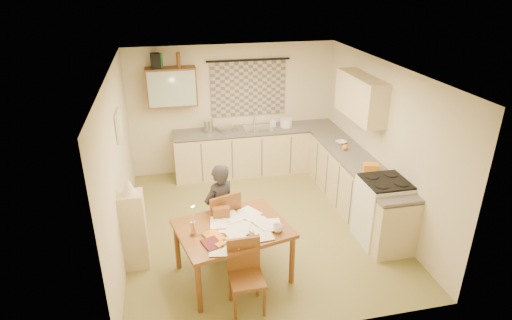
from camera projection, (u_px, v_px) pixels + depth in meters
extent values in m
cube|color=olive|center=(258.00, 225.00, 6.87)|extent=(4.00, 4.50, 0.02)
cube|color=white|center=(258.00, 69.00, 5.84)|extent=(4.00, 4.50, 0.02)
cube|color=beige|center=(233.00, 109.00, 8.37)|extent=(4.00, 0.02, 2.50)
cube|color=beige|center=(307.00, 239.00, 4.34)|extent=(4.00, 0.02, 2.50)
cube|color=beige|center=(118.00, 165.00, 5.96)|extent=(0.02, 4.50, 2.50)
cube|color=beige|center=(382.00, 143.00, 6.74)|extent=(0.02, 4.50, 2.50)
cube|color=#3A5376|center=(248.00, 89.00, 8.23)|extent=(1.45, 0.03, 1.05)
cylinder|color=black|center=(248.00, 60.00, 7.99)|extent=(1.60, 0.04, 0.04)
cube|color=#59351A|center=(172.00, 87.00, 7.76)|extent=(0.90, 0.34, 0.70)
cube|color=#99B2A5|center=(172.00, 89.00, 7.61)|extent=(0.84, 0.02, 0.64)
cube|color=tan|center=(361.00, 97.00, 6.95)|extent=(0.34, 1.30, 0.70)
cube|color=beige|center=(119.00, 125.00, 6.14)|extent=(0.04, 0.50, 0.40)
cube|color=white|center=(120.00, 125.00, 6.15)|extent=(0.01, 0.42, 0.32)
cube|color=tan|center=(258.00, 152.00, 8.51)|extent=(3.30, 0.60, 0.86)
cube|color=#514F4C|center=(258.00, 129.00, 8.32)|extent=(3.30, 0.62, 0.04)
cube|color=tan|center=(355.00, 186.00, 7.17)|extent=(0.60, 2.95, 0.86)
cube|color=#514F4C|center=(357.00, 160.00, 6.97)|extent=(0.62, 2.95, 0.04)
cube|color=white|center=(382.00, 212.00, 6.30)|extent=(0.65, 0.65, 0.97)
cube|color=black|center=(386.00, 181.00, 6.09)|extent=(0.62, 0.62, 0.03)
cube|color=silver|center=(258.00, 130.00, 8.33)|extent=(0.57, 0.48, 0.10)
cylinder|color=silver|center=(254.00, 119.00, 8.41)|extent=(0.04, 0.04, 0.28)
cube|color=silver|center=(227.00, 129.00, 8.18)|extent=(0.44, 0.41, 0.06)
cylinder|color=silver|center=(209.00, 126.00, 8.08)|extent=(0.21, 0.21, 0.24)
cylinder|color=white|center=(286.00, 123.00, 8.39)|extent=(0.25, 0.25, 0.16)
imported|color=white|center=(273.00, 122.00, 8.38)|extent=(0.16, 0.16, 0.20)
imported|color=white|center=(341.00, 142.00, 7.58)|extent=(0.27, 0.27, 0.05)
cube|color=orange|center=(371.00, 168.00, 6.53)|extent=(0.26, 0.22, 0.12)
sphere|color=orange|center=(345.00, 147.00, 7.30)|extent=(0.10, 0.10, 0.10)
cube|color=black|center=(156.00, 61.00, 7.52)|extent=(0.18, 0.22, 0.26)
cylinder|color=#195926|center=(161.00, 61.00, 7.53)|extent=(0.08, 0.08, 0.26)
cylinder|color=#59351A|center=(178.00, 60.00, 7.59)|extent=(0.09, 0.09, 0.26)
cube|color=brown|center=(233.00, 229.00, 5.45)|extent=(1.57, 1.32, 0.05)
cube|color=brown|center=(220.00, 222.00, 6.04)|extent=(0.58, 0.58, 0.04)
cube|color=brown|center=(226.00, 212.00, 5.77)|extent=(0.44, 0.19, 0.50)
cube|color=brown|center=(247.00, 279.00, 5.01)|extent=(0.40, 0.40, 0.04)
cube|color=brown|center=(243.00, 254.00, 5.07)|extent=(0.40, 0.04, 0.44)
imported|color=black|center=(220.00, 210.00, 5.95)|extent=(0.79, 0.77, 1.38)
cube|color=tan|center=(134.00, 230.00, 5.71)|extent=(0.32, 0.30, 1.12)
cone|color=beige|center=(128.00, 186.00, 5.44)|extent=(0.20, 0.20, 0.22)
cube|color=brown|center=(221.00, 213.00, 5.60)|extent=(0.22, 0.10, 0.16)
imported|color=white|center=(278.00, 228.00, 5.32)|extent=(0.19, 0.19, 0.10)
imported|color=maroon|center=(204.00, 246.00, 5.04)|extent=(0.36, 0.39, 0.03)
imported|color=orange|center=(206.00, 239.00, 5.18)|extent=(0.38, 0.40, 0.02)
cube|color=orange|center=(221.00, 245.00, 5.05)|extent=(0.14, 0.13, 0.04)
cube|color=black|center=(255.00, 237.00, 5.23)|extent=(0.14, 0.07, 0.02)
cylinder|color=silver|center=(193.00, 228.00, 5.25)|extent=(0.06, 0.06, 0.18)
cylinder|color=white|center=(193.00, 215.00, 5.15)|extent=(0.03, 0.03, 0.22)
sphere|color=#FFCC66|center=(194.00, 206.00, 5.10)|extent=(0.02, 0.02, 0.02)
cube|color=white|center=(246.00, 217.00, 5.67)|extent=(0.34, 0.36, 0.00)
cube|color=white|center=(237.00, 241.00, 5.16)|extent=(0.33, 0.36, 0.00)
cube|color=white|center=(255.00, 228.00, 5.42)|extent=(0.35, 0.36, 0.00)
cube|color=white|center=(250.00, 212.00, 5.76)|extent=(0.34, 0.36, 0.00)
cube|color=white|center=(221.00, 226.00, 5.44)|extent=(0.29, 0.35, 0.00)
cube|color=white|center=(236.00, 219.00, 5.61)|extent=(0.27, 0.34, 0.00)
cube|color=white|center=(230.00, 218.00, 5.61)|extent=(0.26, 0.33, 0.00)
cube|color=white|center=(218.00, 249.00, 5.00)|extent=(0.25, 0.33, 0.00)
cube|color=white|center=(263.00, 234.00, 5.27)|extent=(0.23, 0.31, 0.00)
cube|color=white|center=(241.00, 227.00, 5.42)|extent=(0.29, 0.35, 0.00)
cube|color=white|center=(237.00, 230.00, 5.34)|extent=(0.30, 0.35, 0.00)
cube|color=white|center=(273.00, 225.00, 5.46)|extent=(0.24, 0.32, 0.00)
cube|color=white|center=(249.00, 215.00, 5.67)|extent=(0.34, 0.36, 0.00)
cube|color=white|center=(232.00, 217.00, 5.63)|extent=(0.31, 0.35, 0.00)
cube|color=white|center=(264.00, 223.00, 5.48)|extent=(0.31, 0.35, 0.00)
cube|color=white|center=(219.00, 222.00, 5.50)|extent=(0.25, 0.32, 0.00)
cube|color=white|center=(237.00, 236.00, 5.21)|extent=(0.27, 0.34, 0.00)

